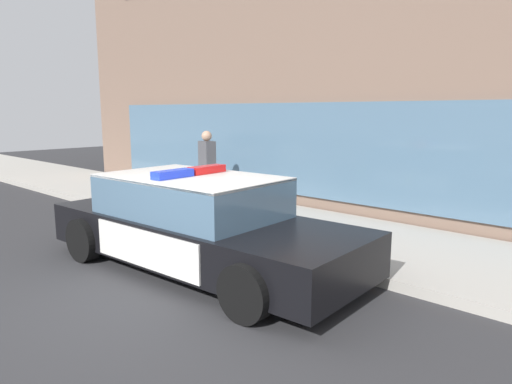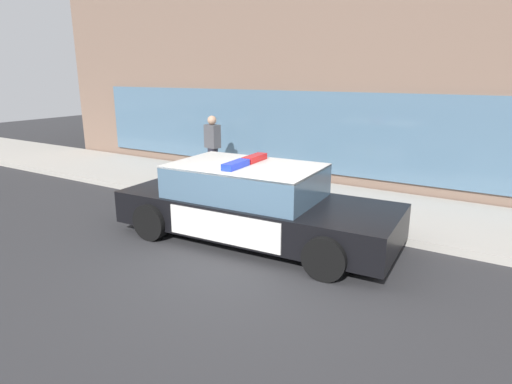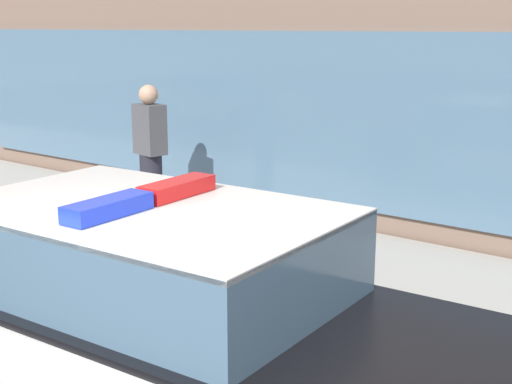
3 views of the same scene
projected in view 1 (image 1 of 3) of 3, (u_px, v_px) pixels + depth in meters
The scene contains 5 objects.
ground at pixel (162, 302), 5.71m from camera, with size 48.00×48.00×0.00m, color #303033.
sidewalk at pixel (333, 236), 8.41m from camera, with size 48.00×3.01×0.15m, color #B2ADA3.
police_cruiser at pixel (198, 223), 6.85m from camera, with size 5.15×2.30×1.49m.
fire_hydrant at pixel (223, 208), 8.78m from camera, with size 0.34×0.39×0.73m.
pedestrian_on_sidewalk at pixel (207, 167), 10.97m from camera, with size 0.44×0.33×1.71m.
Camera 1 is at (4.51, -3.16, 2.32)m, focal length 32.61 mm.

